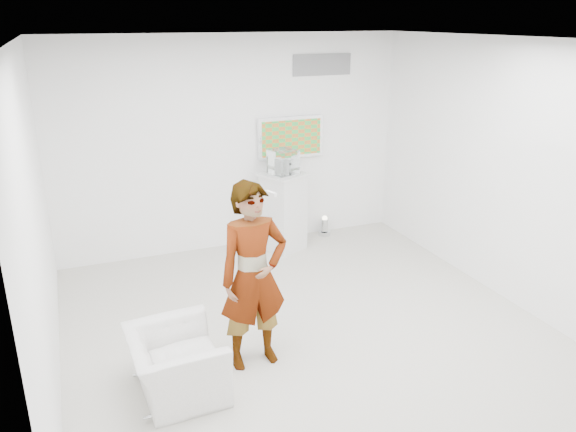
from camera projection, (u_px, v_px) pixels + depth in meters
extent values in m
cube|color=#BAB7AB|center=(303.00, 323.00, 6.18)|extent=(5.00, 5.00, 0.01)
cube|color=#303032|center=(306.00, 39.00, 5.18)|extent=(5.00, 5.00, 0.01)
cube|color=white|center=(233.00, 145.00, 7.87)|extent=(5.00, 0.01, 3.00)
cube|color=white|center=(464.00, 304.00, 3.50)|extent=(5.00, 0.01, 3.00)
cube|color=white|center=(37.00, 226.00, 4.80)|extent=(0.01, 5.00, 3.00)
cube|color=white|center=(500.00, 170.00, 6.56)|extent=(0.01, 5.00, 3.00)
cube|color=silver|center=(290.00, 137.00, 8.11)|extent=(1.00, 0.08, 0.60)
cube|color=slate|center=(322.00, 65.00, 7.98)|extent=(0.90, 0.02, 0.30)
imported|color=white|center=(254.00, 276.00, 5.22)|extent=(0.69, 0.48, 1.83)
imported|color=white|center=(176.00, 364.00, 4.97)|extent=(0.82, 0.93, 0.58)
cube|color=silver|center=(283.00, 211.00, 8.03)|extent=(0.73, 0.73, 1.13)
cylinder|color=silver|center=(324.00, 226.00, 8.65)|extent=(0.24, 0.24, 0.30)
cube|color=silver|center=(283.00, 162.00, 7.78)|extent=(0.42, 0.42, 0.33)
cube|color=silver|center=(283.00, 166.00, 7.81)|extent=(0.07, 0.16, 0.21)
cube|color=silver|center=(271.00, 193.00, 5.20)|extent=(0.08, 0.14, 0.03)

